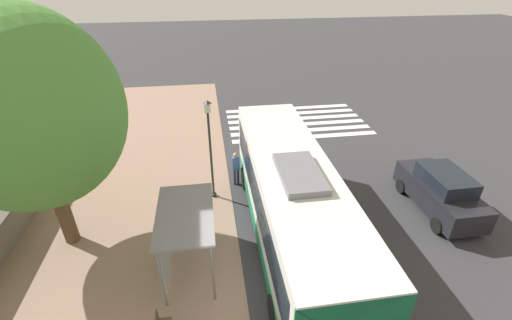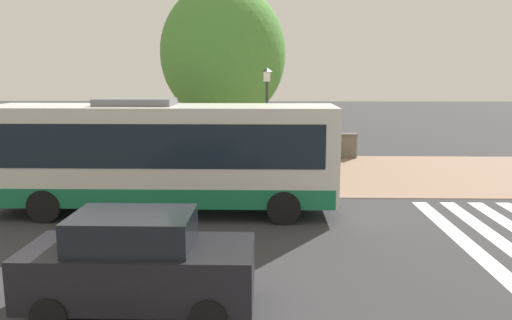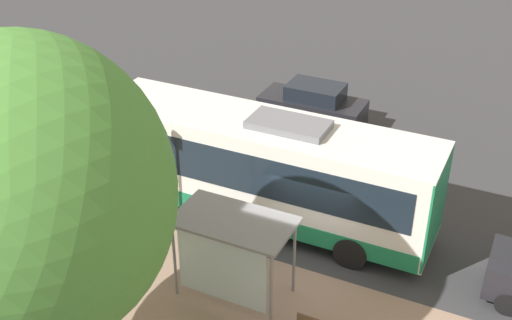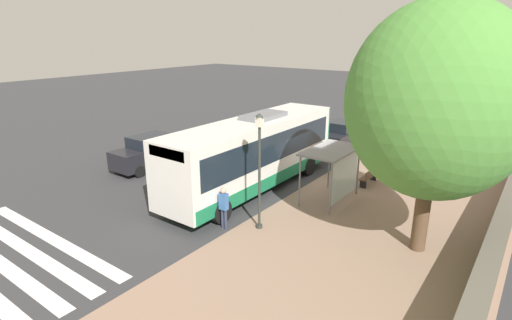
{
  "view_description": "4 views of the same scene",
  "coord_description": "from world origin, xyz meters",
  "px_view_note": "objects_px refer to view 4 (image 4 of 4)",
  "views": [
    {
      "loc": [
        -0.77,
        -7.44,
        9.23
      ],
      "look_at": [
        1.02,
        4.53,
        2.21
      ],
      "focal_mm": 24.0,
      "sensor_mm": 36.0,
      "label": 1
    },
    {
      "loc": [
        17.34,
        5.4,
        4.44
      ],
      "look_at": [
        -1.61,
        4.93,
        1.09
      ],
      "focal_mm": 35.0,
      "sensor_mm": 36.0,
      "label": 2
    },
    {
      "loc": [
        -13.66,
        -5.16,
        12.0
      ],
      "look_at": [
        1.14,
        1.97,
        2.54
      ],
      "focal_mm": 45.0,
      "sensor_mm": 36.0,
      "label": 3
    },
    {
      "loc": [
        -9.08,
        16.82,
        7.34
      ],
      "look_at": [
        0.21,
        4.2,
        2.34
      ],
      "focal_mm": 28.0,
      "sensor_mm": 36.0,
      "label": 4
    }
  ],
  "objects_px": {
    "pedestrian": "(224,205)",
    "shade_tree": "(437,102)",
    "parked_car_behind_bus": "(341,136)",
    "bus_shelter": "(334,159)",
    "bench": "(370,176)",
    "bus": "(254,152)",
    "street_lamp_near": "(259,163)",
    "parked_car_far_lane": "(149,152)"
  },
  "relations": [
    {
      "from": "shade_tree",
      "to": "bus",
      "type": "bearing_deg",
      "value": -8.58
    },
    {
      "from": "street_lamp_near",
      "to": "shade_tree",
      "type": "xyz_separation_m",
      "value": [
        -5.46,
        -2.05,
        2.55
      ]
    },
    {
      "from": "bus",
      "to": "bus_shelter",
      "type": "relative_size",
      "value": 3.46
    },
    {
      "from": "pedestrian",
      "to": "street_lamp_near",
      "type": "distance_m",
      "value": 2.2
    },
    {
      "from": "shade_tree",
      "to": "bench",
      "type": "bearing_deg",
      "value": -53.65
    },
    {
      "from": "bus",
      "to": "shade_tree",
      "type": "height_order",
      "value": "shade_tree"
    },
    {
      "from": "bus",
      "to": "bus_shelter",
      "type": "distance_m",
      "value": 3.91
    },
    {
      "from": "pedestrian",
      "to": "parked_car_far_lane",
      "type": "distance_m",
      "value": 8.87
    },
    {
      "from": "parked_car_behind_bus",
      "to": "parked_car_far_lane",
      "type": "relative_size",
      "value": 0.94
    },
    {
      "from": "pedestrian",
      "to": "bench",
      "type": "relative_size",
      "value": 1.0
    },
    {
      "from": "bus_shelter",
      "to": "parked_car_behind_bus",
      "type": "relative_size",
      "value": 0.79
    },
    {
      "from": "bus",
      "to": "pedestrian",
      "type": "distance_m",
      "value": 4.48
    },
    {
      "from": "bus_shelter",
      "to": "pedestrian",
      "type": "height_order",
      "value": "bus_shelter"
    },
    {
      "from": "bus",
      "to": "bench",
      "type": "bearing_deg",
      "value": -138.6
    },
    {
      "from": "pedestrian",
      "to": "shade_tree",
      "type": "relative_size",
      "value": 0.2
    },
    {
      "from": "bus_shelter",
      "to": "parked_car_behind_bus",
      "type": "bearing_deg",
      "value": -67.48
    },
    {
      "from": "bench",
      "to": "shade_tree",
      "type": "distance_m",
      "value": 7.95
    },
    {
      "from": "bus",
      "to": "pedestrian",
      "type": "xyz_separation_m",
      "value": [
        -1.59,
        4.1,
        -0.87
      ]
    },
    {
      "from": "bench",
      "to": "parked_car_far_lane",
      "type": "relative_size",
      "value": 0.4
    },
    {
      "from": "bus",
      "to": "street_lamp_near",
      "type": "relative_size",
      "value": 2.35
    },
    {
      "from": "parked_car_behind_bus",
      "to": "bench",
      "type": "bearing_deg",
      "value": 127.86
    },
    {
      "from": "bus",
      "to": "parked_car_far_lane",
      "type": "height_order",
      "value": "bus"
    },
    {
      "from": "pedestrian",
      "to": "street_lamp_near",
      "type": "bearing_deg",
      "value": -143.67
    },
    {
      "from": "pedestrian",
      "to": "shade_tree",
      "type": "height_order",
      "value": "shade_tree"
    },
    {
      "from": "bench",
      "to": "parked_car_behind_bus",
      "type": "bearing_deg",
      "value": -52.14
    },
    {
      "from": "parked_car_behind_bus",
      "to": "street_lamp_near",
      "type": "bearing_deg",
      "value": 100.47
    },
    {
      "from": "pedestrian",
      "to": "street_lamp_near",
      "type": "relative_size",
      "value": 0.37
    },
    {
      "from": "bus",
      "to": "bench",
      "type": "distance_m",
      "value": 6.03
    },
    {
      "from": "street_lamp_near",
      "to": "shade_tree",
      "type": "distance_m",
      "value": 6.36
    },
    {
      "from": "bus_shelter",
      "to": "bench",
      "type": "height_order",
      "value": "bus_shelter"
    },
    {
      "from": "bus",
      "to": "parked_car_behind_bus",
      "type": "xyz_separation_m",
      "value": [
        -0.44,
        -8.97,
        -0.96
      ]
    },
    {
      "from": "parked_car_far_lane",
      "to": "street_lamp_near",
      "type": "bearing_deg",
      "value": 165.98
    },
    {
      "from": "pedestrian",
      "to": "bus",
      "type": "bearing_deg",
      "value": -68.78
    },
    {
      "from": "shade_tree",
      "to": "parked_car_far_lane",
      "type": "bearing_deg",
      "value": -1.15
    },
    {
      "from": "bus_shelter",
      "to": "shade_tree",
      "type": "bearing_deg",
      "value": 154.44
    },
    {
      "from": "street_lamp_near",
      "to": "parked_car_behind_bus",
      "type": "bearing_deg",
      "value": -79.53
    },
    {
      "from": "bench",
      "to": "shade_tree",
      "type": "bearing_deg",
      "value": 126.35
    },
    {
      "from": "bench",
      "to": "street_lamp_near",
      "type": "xyz_separation_m",
      "value": [
        1.7,
        7.16,
        2.24
      ]
    },
    {
      "from": "shade_tree",
      "to": "parked_car_behind_bus",
      "type": "distance_m",
      "value": 13.51
    },
    {
      "from": "bus_shelter",
      "to": "pedestrian",
      "type": "relative_size",
      "value": 1.83
    },
    {
      "from": "pedestrian",
      "to": "parked_car_far_lane",
      "type": "bearing_deg",
      "value": -20.9
    },
    {
      "from": "pedestrian",
      "to": "parked_car_far_lane",
      "type": "height_order",
      "value": "parked_car_far_lane"
    }
  ]
}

